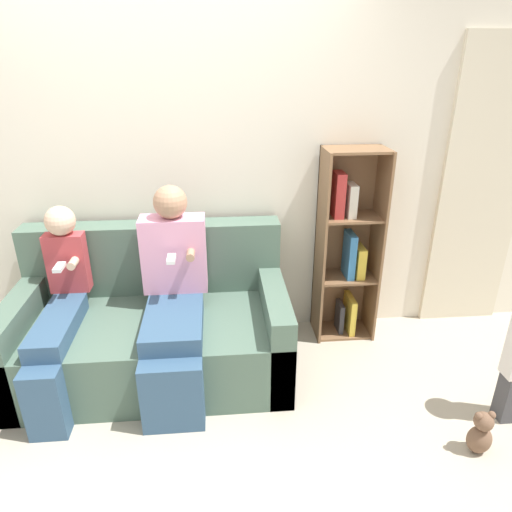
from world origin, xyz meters
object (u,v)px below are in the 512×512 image
Objects in this scene: child_seated at (58,309)px; teddy_bear at (481,433)px; adult_seated at (173,292)px; couch at (154,328)px; bookshelf at (347,248)px.

teddy_bear is at bearing -17.93° from child_seated.
adult_seated is at bearing 3.01° from child_seated.
child_seated is (-0.69, -0.04, -0.07)m from adult_seated.
child_seated is (-0.53, -0.16, 0.26)m from couch.
couch is 1.47m from bookshelf.
couch is 2.03m from teddy_bear.
teddy_bear is (1.64, -0.79, -0.51)m from adult_seated.
adult_seated is 4.62× the size of teddy_bear.
adult_seated reaches higher than teddy_bear.
adult_seated is 1.11× the size of child_seated.
child_seated is 1.97m from bookshelf.
teddy_bear is at bearing -25.73° from adult_seated.
couch is 1.56× the size of child_seated.
adult_seated is 0.88× the size of bookshelf.
teddy_bear is (0.43, -1.25, -0.56)m from bookshelf.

